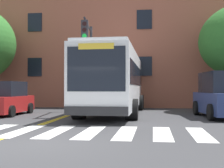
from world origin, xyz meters
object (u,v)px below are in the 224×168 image
(car_navy_far_lane, at_px, (224,96))
(traffic_light_overhead, at_px, (89,50))
(car_grey_behind_bus, at_px, (126,94))
(city_bus, at_px, (115,80))
(car_red_near_lane, at_px, (6,100))

(car_navy_far_lane, relative_size, traffic_light_overhead, 0.92)
(car_grey_behind_bus, bearing_deg, city_bus, -89.07)
(car_navy_far_lane, distance_m, traffic_light_overhead, 7.63)
(city_bus, xyz_separation_m, car_navy_far_lane, (5.66, -1.88, -0.83))
(city_bus, relative_size, traffic_light_overhead, 2.24)
(traffic_light_overhead, bearing_deg, city_bus, 24.92)
(car_red_near_lane, bearing_deg, car_navy_far_lane, -0.41)
(car_navy_far_lane, bearing_deg, city_bus, 161.62)
(car_red_near_lane, relative_size, car_grey_behind_bus, 0.92)
(traffic_light_overhead, bearing_deg, car_red_near_lane, -165.32)
(city_bus, height_order, car_grey_behind_bus, city_bus)
(city_bus, relative_size, car_navy_far_lane, 2.44)
(city_bus, bearing_deg, traffic_light_overhead, -155.08)
(city_bus, height_order, car_red_near_lane, city_bus)
(car_grey_behind_bus, bearing_deg, traffic_light_overhead, -96.63)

